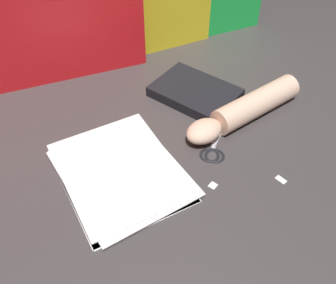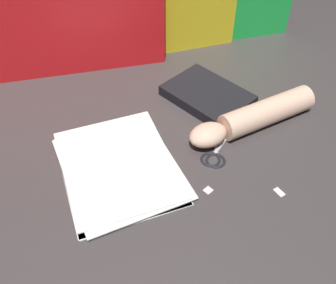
{
  "view_description": "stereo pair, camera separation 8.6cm",
  "coord_description": "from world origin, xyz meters",
  "views": [
    {
      "loc": [
        -0.29,
        -0.54,
        0.67
      ],
      "look_at": [
        0.01,
        -0.0,
        0.06
      ],
      "focal_mm": 42.0,
      "sensor_mm": 36.0,
      "label": 1
    },
    {
      "loc": [
        -0.21,
        -0.58,
        0.67
      ],
      "look_at": [
        0.01,
        -0.0,
        0.06
      ],
      "focal_mm": 42.0,
      "sensor_mm": 36.0,
      "label": 2
    }
  ],
  "objects": [
    {
      "name": "paper_scrap_near",
      "position": [
        0.2,
        -0.17,
        0.0
      ],
      "size": [
        0.02,
        0.03,
        0.0
      ],
      "color": "white",
      "rests_on": "ground_plane"
    },
    {
      "name": "book_closed",
      "position": [
        0.18,
        0.17,
        0.01
      ],
      "size": [
        0.23,
        0.26,
        0.03
      ],
      "color": "black",
      "rests_on": "ground_plane"
    },
    {
      "name": "paper_scrap_mid",
      "position": [
        0.06,
        -0.11,
        0.0
      ],
      "size": [
        0.02,
        0.02,
        0.0
      ],
      "color": "white",
      "rests_on": "ground_plane"
    },
    {
      "name": "scissors",
      "position": [
        0.12,
        -0.02,
        0.0
      ],
      "size": [
        0.13,
        0.14,
        0.01
      ],
      "color": "silver",
      "rests_on": "ground_plane"
    },
    {
      "name": "backdrop_panel_center",
      "position": [
        0.01,
        0.44,
        0.19
      ],
      "size": [
        0.76,
        0.06,
        0.38
      ],
      "color": "yellow",
      "rests_on": "ground_plane"
    },
    {
      "name": "ground_plane",
      "position": [
        0.0,
        0.0,
        0.0
      ],
      "size": [
        6.0,
        6.0,
        0.0
      ],
      "primitive_type": "plane",
      "color": "#3D3838"
    },
    {
      "name": "hand_forearm",
      "position": [
        0.25,
        0.03,
        0.03
      ],
      "size": [
        0.35,
        0.11,
        0.07
      ],
      "color": "beige",
      "rests_on": "ground_plane"
    },
    {
      "name": "paper_stack",
      "position": [
        -0.11,
        0.01,
        0.01
      ],
      "size": [
        0.26,
        0.32,
        0.01
      ],
      "color": "white",
      "rests_on": "ground_plane"
    }
  ]
}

